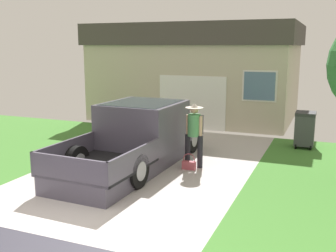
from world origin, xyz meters
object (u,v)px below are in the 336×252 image
object	(u,v)px
pickup_truck	(142,136)
wheeled_trash_bin	(305,128)
person_with_hat	(194,130)
handbag	(189,164)
house_with_garage	(198,71)

from	to	relation	value
pickup_truck	wheeled_trash_bin	distance (m)	5.28
person_with_hat	wheeled_trash_bin	world-z (taller)	person_with_hat
handbag	house_with_garage	xyz separation A→B (m)	(-2.30, 7.80, 1.92)
house_with_garage	handbag	bearing A→B (deg)	-73.59
person_with_hat	handbag	bearing A→B (deg)	95.02
pickup_truck	wheeled_trash_bin	size ratio (longest dim) A/B	4.94
house_with_garage	wheeled_trash_bin	distance (m)	6.66
handbag	house_with_garage	bearing A→B (deg)	106.41
house_with_garage	wheeled_trash_bin	world-z (taller)	house_with_garage
handbag	wheeled_trash_bin	xyz separation A→B (m)	(2.61, 3.54, 0.48)
pickup_truck	wheeled_trash_bin	xyz separation A→B (m)	(4.03, 3.40, -0.13)
person_with_hat	wheeled_trash_bin	size ratio (longest dim) A/B	1.50
wheeled_trash_bin	pickup_truck	bearing A→B (deg)	-139.83
house_with_garage	wheeled_trash_bin	xyz separation A→B (m)	(4.91, -4.26, -1.44)
pickup_truck	wheeled_trash_bin	world-z (taller)	pickup_truck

